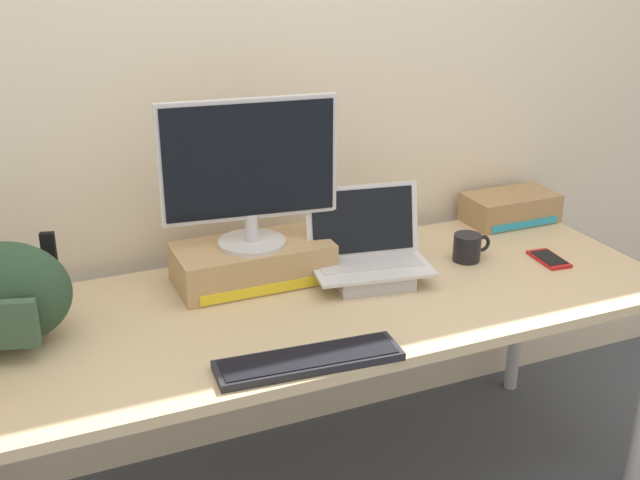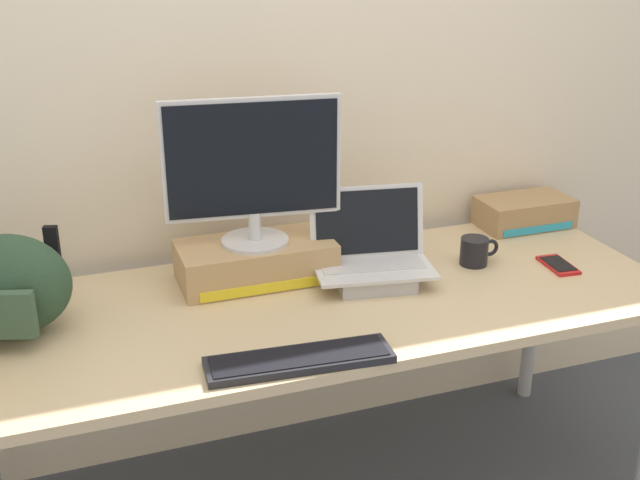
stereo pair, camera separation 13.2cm
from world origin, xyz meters
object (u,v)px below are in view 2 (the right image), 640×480
Objects in this scene: toner_box_yellow at (256,261)px; toner_box_cyan at (524,212)px; desktop_monitor at (253,169)px; cell_phone at (558,265)px; external_keyboard at (299,360)px; coffee_mug at (475,251)px; messenger_backpack at (9,285)px; open_laptop at (372,264)px.

toner_box_yellow is 1.42× the size of toner_box_cyan.
cell_phone is (0.90, -0.22, -0.34)m from desktop_monitor.
toner_box_cyan is at bearing 13.82° from desktop_monitor.
toner_box_cyan reaches higher than external_keyboard.
external_keyboard is (-0.03, -0.51, -0.05)m from toner_box_yellow.
toner_box_cyan is at bearing 6.92° from toner_box_yellow.
toner_box_yellow reaches higher than coffee_mug.
coffee_mug is at bearing 33.34° from external_keyboard.
toner_box_yellow is 0.69m from messenger_backpack.
toner_box_cyan is (1.03, 0.63, 0.04)m from external_keyboard.
cell_phone is (0.94, 0.28, -0.01)m from external_keyboard.
toner_box_yellow is 3.54× the size of coffee_mug.
toner_box_yellow is 0.90× the size of desktop_monitor.
external_keyboard is at bearing -148.75° from toner_box_cyan.
messenger_backpack is 1.59m from cell_phone.
cell_phone is (0.90, -0.22, -0.05)m from toner_box_yellow.
coffee_mug reaches higher than external_keyboard.
open_laptop is 1.04× the size of messenger_backpack.
toner_box_yellow reaches higher than toner_box_cyan.
messenger_backpack is (-0.65, 0.40, 0.12)m from external_keyboard.
open_laptop is 0.35m from coffee_mug.
toner_box_yellow is 1.25× the size of messenger_backpack.
open_laptop is at bearing 15.46° from messenger_backpack.
toner_box_yellow is at bearing 170.97° from cell_phone.
open_laptop is 0.81× the size of external_keyboard.
toner_box_yellow is 1.21× the size of open_laptop.
external_keyboard is (-0.35, -0.38, -0.04)m from open_laptop.
external_keyboard is 1.45× the size of toner_box_cyan.
cell_phone is 0.47× the size of toner_box_cyan.
messenger_backpack is at bearing -164.57° from desktop_monitor.
open_laptop is at bearing 51.80° from external_keyboard.
messenger_backpack is at bearing -179.46° from cell_phone.
external_keyboard is at bearing -93.51° from toner_box_yellow.
cell_phone is at bearing -24.32° from coffee_mug.
messenger_backpack is 2.83× the size of coffee_mug.
open_laptop is at bearing -179.00° from coffee_mug.
desktop_monitor reaches higher than messenger_backpack.
toner_box_yellow is 1.01m from toner_box_cyan.
messenger_backpack reaches higher than cell_phone.
external_keyboard is (-0.03, -0.50, -0.33)m from desktop_monitor.
coffee_mug is (0.67, -0.12, -0.02)m from toner_box_yellow.
cell_phone is at bearing -13.96° from toner_box_yellow.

